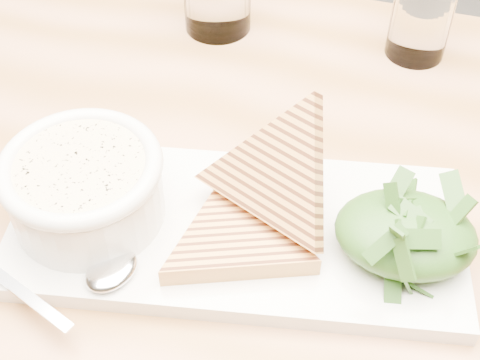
% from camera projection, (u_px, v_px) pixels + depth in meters
% --- Properties ---
extents(floor, '(6.00, 6.00, 0.00)m').
position_uv_depth(floor, '(138.00, 343.00, 1.31)').
color(floor, slate).
rests_on(floor, ground).
extents(table_top, '(1.23, 0.90, 0.04)m').
position_uv_depth(table_top, '(242.00, 229.00, 0.61)').
color(table_top, '#B07851').
rests_on(table_top, ground).
extents(platter, '(0.39, 0.20, 0.02)m').
position_uv_depth(platter, '(236.00, 230.00, 0.57)').
color(platter, white).
rests_on(platter, table_top).
extents(soup_bowl, '(0.13, 0.13, 0.05)m').
position_uv_depth(soup_bowl, '(86.00, 193.00, 0.55)').
color(soup_bowl, white).
rests_on(soup_bowl, platter).
extents(soup, '(0.11, 0.11, 0.01)m').
position_uv_depth(soup, '(80.00, 168.00, 0.53)').
color(soup, beige).
rests_on(soup, soup_bowl).
extents(bowl_rim, '(0.13, 0.13, 0.01)m').
position_uv_depth(bowl_rim, '(80.00, 166.00, 0.53)').
color(bowl_rim, white).
rests_on(bowl_rim, soup_bowl).
extents(sandwich_flat, '(0.18, 0.18, 0.02)m').
position_uv_depth(sandwich_flat, '(237.00, 237.00, 0.54)').
color(sandwich_flat, '#C88842').
rests_on(sandwich_flat, platter).
extents(sandwich_lean, '(0.20, 0.21, 0.16)m').
position_uv_depth(sandwich_lean, '(277.00, 174.00, 0.53)').
color(sandwich_lean, '#C88842').
rests_on(sandwich_lean, sandwich_flat).
extents(salad_base, '(0.11, 0.09, 0.04)m').
position_uv_depth(salad_base, '(406.00, 234.00, 0.53)').
color(salad_base, black).
rests_on(salad_base, platter).
extents(arugula_pile, '(0.11, 0.10, 0.05)m').
position_uv_depth(arugula_pile, '(407.00, 229.00, 0.52)').
color(arugula_pile, '#3A691F').
rests_on(arugula_pile, platter).
extents(spoon_bowl, '(0.05, 0.06, 0.01)m').
position_uv_depth(spoon_bowl, '(112.00, 270.00, 0.52)').
color(spoon_bowl, silver).
rests_on(spoon_bowl, platter).
extents(spoon_handle, '(0.11, 0.06, 0.00)m').
position_uv_depth(spoon_handle, '(17.00, 289.00, 0.51)').
color(spoon_handle, silver).
rests_on(spoon_handle, platter).
extents(glass_far, '(0.07, 0.07, 0.10)m').
position_uv_depth(glass_far, '(422.00, 14.00, 0.72)').
color(glass_far, white).
rests_on(glass_far, table_top).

